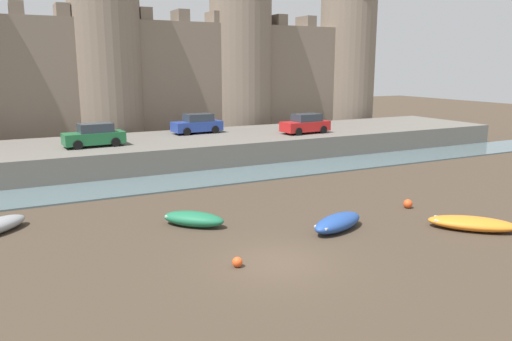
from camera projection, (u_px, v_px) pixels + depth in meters
name	position (u px, v px, depth m)	size (l,w,h in m)	color
ground_plane	(276.00, 262.00, 18.93)	(160.00, 160.00, 0.00)	#423528
water_channel	(165.00, 183.00, 31.51)	(80.00, 4.50, 0.10)	slate
quay_road	(136.00, 152.00, 37.66)	(65.08, 10.00, 1.77)	#666059
castle	(107.00, 64.00, 44.59)	(59.99, 6.92, 19.43)	#7A6B5B
rowboat_near_channel_right	(472.00, 223.00, 22.62)	(3.70, 3.69, 0.60)	orange
rowboat_midflat_centre	(338.00, 222.00, 22.53)	(3.38, 2.22, 0.74)	#234793
rowboat_near_channel_left	(193.00, 219.00, 23.14)	(2.94, 2.92, 0.69)	#1E6B47
mooring_buoy_near_shore	(408.00, 204.00, 26.09)	(0.47, 0.47, 0.47)	#E04C1E
mooring_buoy_off_centre	(237.00, 262.00, 18.46)	(0.39, 0.39, 0.39)	#E04C1E
car_quay_east	(197.00, 124.00, 41.58)	(4.21, 2.09, 1.62)	#263F99
car_quay_centre_east	(306.00, 124.00, 41.56)	(4.21, 2.09, 1.62)	red
car_quay_west	(94.00, 135.00, 34.78)	(4.21, 2.09, 1.62)	#1E6638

